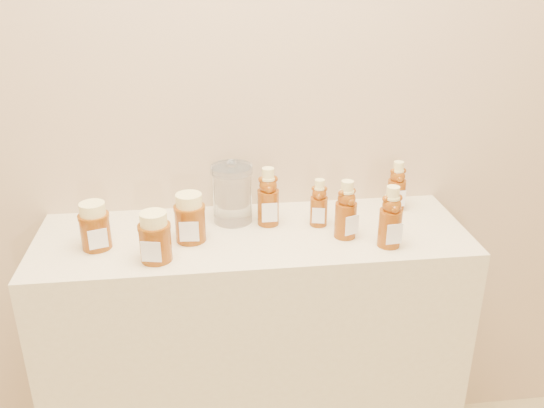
{
  "coord_description": "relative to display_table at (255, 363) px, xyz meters",
  "views": [
    {
      "loc": [
        -0.12,
        0.12,
        1.62
      ],
      "look_at": [
        0.05,
        1.52,
        1.0
      ],
      "focal_mm": 38.0,
      "sensor_mm": 36.0,
      "label": 1
    }
  ],
  "objects": [
    {
      "name": "wall_back",
      "position": [
        0.0,
        0.2,
        0.9
      ],
      "size": [
        3.5,
        0.02,
        2.7
      ],
      "primitive_type": "cube",
      "color": "tan",
      "rests_on": "ground"
    },
    {
      "name": "display_table",
      "position": [
        0.0,
        0.0,
        0.0
      ],
      "size": [
        1.2,
        0.4,
        0.9
      ],
      "primitive_type": "cube",
      "color": "beige",
      "rests_on": "ground"
    },
    {
      "name": "bear_bottle_back_left",
      "position": [
        0.05,
        0.06,
        0.55
      ],
      "size": [
        0.07,
        0.07,
        0.19
      ],
      "primitive_type": null,
      "rotation": [
        0.0,
        0.0,
        0.01
      ],
      "color": "#692D08",
      "rests_on": "display_table"
    },
    {
      "name": "bear_bottle_back_mid",
      "position": [
        0.19,
        0.03,
        0.53
      ],
      "size": [
        0.06,
        0.06,
        0.16
      ],
      "primitive_type": null,
      "rotation": [
        0.0,
        0.0,
        -0.23
      ],
      "color": "#692D08",
      "rests_on": "display_table"
    },
    {
      "name": "bear_bottle_back_right",
      "position": [
        0.45,
        0.12,
        0.53
      ],
      "size": [
        0.06,
        0.06,
        0.17
      ],
      "primitive_type": null,
      "rotation": [
        0.0,
        0.0,
        0.02
      ],
      "color": "#692D08",
      "rests_on": "display_table"
    },
    {
      "name": "bear_bottle_front_left",
      "position": [
        0.25,
        -0.05,
        0.54
      ],
      "size": [
        0.08,
        0.08,
        0.19
      ],
      "primitive_type": null,
      "rotation": [
        0.0,
        0.0,
        0.38
      ],
      "color": "#692D08",
      "rests_on": "display_table"
    },
    {
      "name": "bear_bottle_front_right",
      "position": [
        0.35,
        -0.12,
        0.55
      ],
      "size": [
        0.07,
        0.07,
        0.19
      ],
      "primitive_type": null,
      "rotation": [
        0.0,
        0.0,
        0.11
      ],
      "color": "#692D08",
      "rests_on": "display_table"
    },
    {
      "name": "honey_jar_left",
      "position": [
        -0.42,
        -0.03,
        0.51
      ],
      "size": [
        0.1,
        0.1,
        0.13
      ],
      "primitive_type": null,
      "rotation": [
        0.0,
        0.0,
        0.3
      ],
      "color": "#692D08",
      "rests_on": "display_table"
    },
    {
      "name": "honey_jar_back",
      "position": [
        -0.17,
        -0.02,
        0.52
      ],
      "size": [
        0.09,
        0.09,
        0.13
      ],
      "primitive_type": null,
      "rotation": [
        0.0,
        0.0,
        -0.07
      ],
      "color": "#692D08",
      "rests_on": "display_table"
    },
    {
      "name": "honey_jar_front",
      "position": [
        -0.26,
        -0.12,
        0.52
      ],
      "size": [
        0.1,
        0.1,
        0.13
      ],
      "primitive_type": null,
      "rotation": [
        0.0,
        0.0,
        -0.22
      ],
      "color": "#692D08",
      "rests_on": "display_table"
    },
    {
      "name": "glass_canister",
      "position": [
        -0.05,
        0.09,
        0.54
      ],
      "size": [
        0.15,
        0.15,
        0.18
      ],
      "primitive_type": null,
      "rotation": [
        0.0,
        0.0,
        -0.24
      ],
      "color": "white",
      "rests_on": "display_table"
    }
  ]
}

